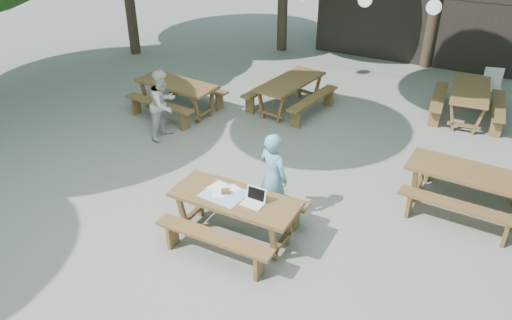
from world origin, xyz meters
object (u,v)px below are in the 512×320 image
object	(u,v)px
woman	(273,177)
second_person	(163,104)
plastic_chair	(490,95)
picnic_table_nw	(178,97)
main_picnic_table	(235,216)

from	to	relation	value
woman	second_person	xyz separation A→B (m)	(-3.34, 1.54, -0.01)
second_person	plastic_chair	world-z (taller)	second_person
picnic_table_nw	second_person	bearing A→B (deg)	-61.04
main_picnic_table	picnic_table_nw	distance (m)	5.01
picnic_table_nw	woman	size ratio (longest dim) A/B	1.34
picnic_table_nw	plastic_chair	bearing A→B (deg)	36.50
woman	picnic_table_nw	bearing A→B (deg)	-17.48
main_picnic_table	picnic_table_nw	xyz separation A→B (m)	(-3.58, 3.51, 0.00)
second_person	plastic_chair	xyz separation A→B (m)	(6.11, 5.14, -0.51)
picnic_table_nw	woman	distance (m)	4.74
main_picnic_table	picnic_table_nw	world-z (taller)	same
woman	second_person	distance (m)	3.68
main_picnic_table	picnic_table_nw	size ratio (longest dim) A/B	0.97
picnic_table_nw	plastic_chair	distance (m)	7.71
picnic_table_nw	woman	bearing A→B (deg)	-29.58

